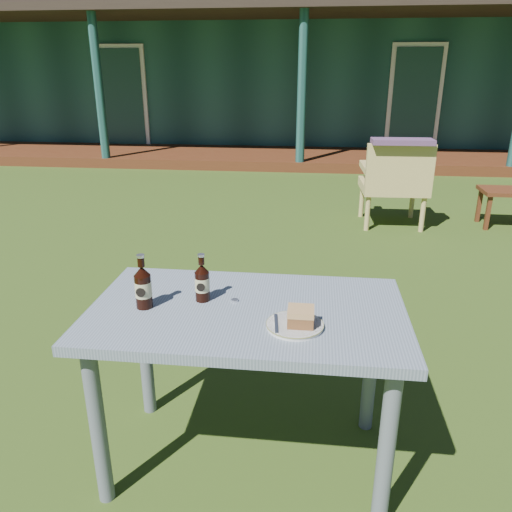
# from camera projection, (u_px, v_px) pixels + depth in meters

# --- Properties ---
(ground) EXTENTS (80.00, 80.00, 0.00)m
(ground) POSITION_uv_depth(u_px,v_px,m) (277.00, 299.00, 3.63)
(ground) COLOR #334916
(pavilion) EXTENTS (15.80, 8.30, 3.45)m
(pavilion) POSITION_uv_depth(u_px,v_px,m) (308.00, 67.00, 11.79)
(pavilion) COLOR #19423E
(pavilion) RESTS_ON ground
(cafe_table) EXTENTS (1.20, 0.70, 0.72)m
(cafe_table) POSITION_uv_depth(u_px,v_px,m) (247.00, 332.00, 1.93)
(cafe_table) COLOR slate
(cafe_table) RESTS_ON ground
(plate) EXTENTS (0.20, 0.20, 0.01)m
(plate) POSITION_uv_depth(u_px,v_px,m) (295.00, 325.00, 1.75)
(plate) COLOR silver
(plate) RESTS_ON cafe_table
(cake_slice) EXTENTS (0.09, 0.09, 0.06)m
(cake_slice) POSITION_uv_depth(u_px,v_px,m) (301.00, 316.00, 1.73)
(cake_slice) COLOR brown
(cake_slice) RESTS_ON plate
(fork) EXTENTS (0.03, 0.14, 0.00)m
(fork) POSITION_uv_depth(u_px,v_px,m) (276.00, 323.00, 1.75)
(fork) COLOR silver
(fork) RESTS_ON plate
(cola_bottle_near) EXTENTS (0.06, 0.06, 0.19)m
(cola_bottle_near) POSITION_uv_depth(u_px,v_px,m) (202.00, 282.00, 1.93)
(cola_bottle_near) COLOR black
(cola_bottle_near) RESTS_ON cafe_table
(cola_bottle_far) EXTENTS (0.06, 0.07, 0.21)m
(cola_bottle_far) POSITION_uv_depth(u_px,v_px,m) (143.00, 287.00, 1.87)
(cola_bottle_far) COLOR black
(cola_bottle_far) RESTS_ON cafe_table
(bottle_cap) EXTENTS (0.03, 0.03, 0.01)m
(bottle_cap) POSITION_uv_depth(u_px,v_px,m) (235.00, 300.00, 1.95)
(bottle_cap) COLOR silver
(bottle_cap) RESTS_ON cafe_table
(armchair_left) EXTENTS (0.67, 0.63, 0.89)m
(armchair_left) POSITION_uv_depth(u_px,v_px,m) (395.00, 180.00, 5.13)
(armchair_left) COLOR tan
(armchair_left) RESTS_ON ground
(floral_throw) EXTENTS (0.59, 0.26, 0.05)m
(floral_throw) POSITION_uv_depth(u_px,v_px,m) (402.00, 141.00, 4.82)
(floral_throw) COLOR #59395D
(floral_throw) RESTS_ON armchair_left
(side_table) EXTENTS (0.60, 0.40, 0.40)m
(side_table) POSITION_uv_depth(u_px,v_px,m) (511.00, 195.00, 5.17)
(side_table) COLOR #4C2412
(side_table) RESTS_ON ground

